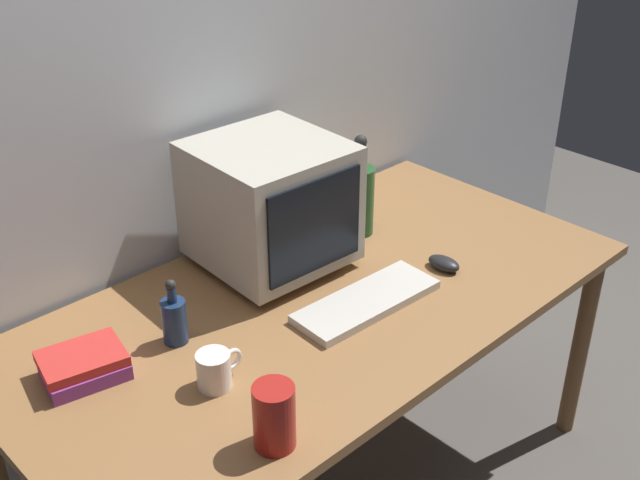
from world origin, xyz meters
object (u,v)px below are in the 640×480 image
at_px(crt_monitor, 270,204).
at_px(mug, 215,370).
at_px(computer_mouse, 444,263).
at_px(book_stack, 84,366).
at_px(metal_canister, 274,416).
at_px(bottle_tall, 359,197).
at_px(bottle_short, 174,319).
at_px(keyboard, 367,301).

height_order(crt_monitor, mug, crt_monitor).
xyz_separation_m(computer_mouse, book_stack, (-0.99, 0.28, 0.01)).
bearing_deg(mug, metal_canister, -96.20).
distance_m(crt_monitor, book_stack, 0.68).
relative_size(book_stack, mug, 1.79).
xyz_separation_m(mug, metal_canister, (-0.03, -0.24, 0.03)).
xyz_separation_m(computer_mouse, metal_canister, (-0.81, -0.20, 0.06)).
xyz_separation_m(book_stack, mug, (0.20, -0.24, 0.01)).
bearing_deg(crt_monitor, bottle_tall, -7.61).
relative_size(computer_mouse, mug, 0.83).
distance_m(crt_monitor, bottle_short, 0.45).
distance_m(computer_mouse, book_stack, 1.03).
height_order(keyboard, computer_mouse, computer_mouse).
relative_size(keyboard, computer_mouse, 4.20).
bearing_deg(keyboard, mug, -179.15).
bearing_deg(mug, keyboard, -1.72).
xyz_separation_m(crt_monitor, mug, (-0.45, -0.32, -0.15)).
distance_m(bottle_short, mug, 0.21).
bearing_deg(mug, bottle_short, 80.85).
height_order(computer_mouse, book_stack, book_stack).
bearing_deg(keyboard, bottle_tall, 49.42).
relative_size(bottle_short, metal_canister, 1.19).
xyz_separation_m(crt_monitor, keyboard, (0.04, -0.34, -0.18)).
distance_m(bottle_tall, metal_canister, 0.95).
xyz_separation_m(keyboard, bottle_tall, (0.28, 0.30, 0.11)).
distance_m(bottle_short, book_stack, 0.24).
xyz_separation_m(computer_mouse, bottle_short, (-0.75, 0.25, 0.05)).
relative_size(computer_mouse, metal_canister, 0.67).
xyz_separation_m(crt_monitor, bottle_short, (-0.42, -0.12, -0.13)).
distance_m(bottle_tall, bottle_short, 0.74).
height_order(bottle_tall, metal_canister, bottle_tall).
bearing_deg(bottle_short, book_stack, 172.43).
height_order(keyboard, mug, mug).
bearing_deg(metal_canister, computer_mouse, 13.59).
bearing_deg(bottle_short, bottle_tall, 5.86).
height_order(bottle_tall, mug, bottle_tall).
bearing_deg(crt_monitor, computer_mouse, -47.33).
xyz_separation_m(crt_monitor, bottle_tall, (0.32, -0.04, -0.07)).
bearing_deg(bottle_short, keyboard, -25.75).
height_order(computer_mouse, bottle_tall, bottle_tall).
relative_size(keyboard, mug, 3.50).
bearing_deg(crt_monitor, keyboard, -83.31).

